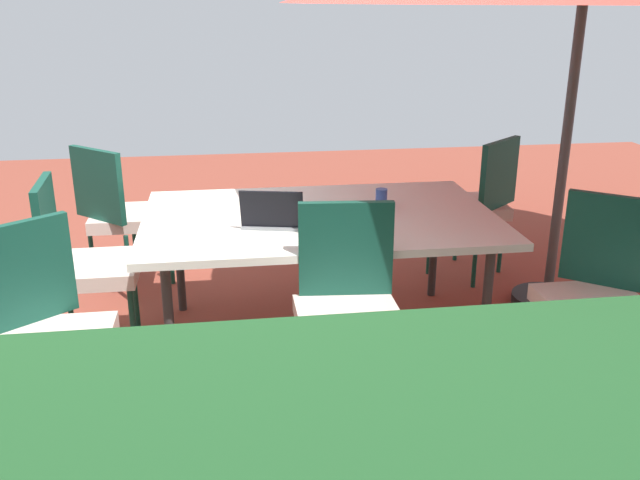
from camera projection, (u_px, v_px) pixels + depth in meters
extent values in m
cube|color=brown|center=(320.00, 336.00, 3.97)|extent=(10.00, 10.00, 0.02)
cube|color=silver|center=(320.00, 218.00, 3.73)|extent=(1.91, 1.22, 0.04)
cylinder|color=#333333|center=(434.00, 246.00, 4.39)|extent=(0.05, 0.05, 0.69)
cylinder|color=#333333|center=(179.00, 258.00, 4.18)|extent=(0.05, 0.05, 0.69)
cylinder|color=#333333|center=(486.00, 305.00, 3.53)|extent=(0.05, 0.05, 0.69)
cylinder|color=#333333|center=(169.00, 325.00, 3.32)|extent=(0.05, 0.05, 0.69)
cylinder|color=#4C4C4C|center=(567.00, 132.00, 4.00)|extent=(0.06, 0.06, 2.21)
cylinder|color=black|center=(547.00, 300.00, 4.36)|extent=(0.44, 0.44, 0.06)
cube|color=beige|center=(349.00, 321.00, 3.04)|extent=(0.46, 0.46, 0.08)
cube|color=#144738|center=(346.00, 249.00, 3.15)|extent=(0.44, 0.08, 0.45)
cylinder|color=#144738|center=(311.00, 396.00, 2.95)|extent=(0.03, 0.03, 0.45)
cylinder|color=#144738|center=(393.00, 393.00, 2.97)|extent=(0.03, 0.03, 0.45)
cylinder|color=#144738|center=(308.00, 355.00, 3.29)|extent=(0.03, 0.03, 0.45)
cylinder|color=#144738|center=(382.00, 353.00, 3.31)|extent=(0.03, 0.03, 0.45)
cube|color=beige|center=(95.00, 269.00, 3.62)|extent=(0.46, 0.46, 0.08)
cube|color=#144738|center=(46.00, 224.00, 3.49)|extent=(0.07, 0.44, 0.45)
cylinder|color=#144738|center=(133.00, 326.00, 3.58)|extent=(0.03, 0.03, 0.45)
cylinder|color=#144738|center=(136.00, 298.00, 3.91)|extent=(0.03, 0.03, 0.45)
cylinder|color=#144738|center=(61.00, 332.00, 3.51)|extent=(0.03, 0.03, 0.45)
cylinder|color=#144738|center=(70.00, 303.00, 3.84)|extent=(0.03, 0.03, 0.45)
cube|color=beige|center=(596.00, 308.00, 3.17)|extent=(0.46, 0.46, 0.08)
cube|color=#144738|center=(611.00, 241.00, 3.25)|extent=(0.37, 0.30, 0.45)
cylinder|color=#144738|center=(541.00, 365.00, 3.20)|extent=(0.03, 0.03, 0.45)
cylinder|color=#144738|center=(623.00, 386.00, 3.02)|extent=(0.03, 0.03, 0.45)
cylinder|color=#144738|center=(558.00, 334.00, 3.49)|extent=(0.03, 0.03, 0.45)
cylinder|color=#144738|center=(634.00, 352.00, 3.31)|extent=(0.03, 0.03, 0.45)
cube|color=beige|center=(54.00, 347.00, 2.81)|extent=(0.46, 0.46, 0.08)
cube|color=#144738|center=(22.00, 274.00, 2.86)|extent=(0.37, 0.30, 0.45)
cylinder|color=#144738|center=(40.00, 438.00, 2.66)|extent=(0.03, 0.03, 0.45)
cylinder|color=#144738|center=(122.00, 401.00, 2.91)|extent=(0.03, 0.03, 0.45)
cylinder|color=#144738|center=(2.00, 403.00, 2.90)|extent=(0.03, 0.03, 0.45)
cylinder|color=#144738|center=(81.00, 371.00, 3.14)|extent=(0.03, 0.03, 0.45)
cube|color=beige|center=(468.00, 207.00, 4.70)|extent=(0.46, 0.46, 0.08)
cube|color=#144738|center=(499.00, 174.00, 4.48)|extent=(0.36, 0.31, 0.45)
cylinder|color=#144738|center=(456.00, 231.00, 5.03)|extent=(0.03, 0.03, 0.45)
cylinder|color=#144738|center=(429.00, 244.00, 4.78)|extent=(0.03, 0.03, 0.45)
cylinder|color=#144738|center=(501.00, 242.00, 4.80)|extent=(0.03, 0.03, 0.45)
cylinder|color=#144738|center=(475.00, 256.00, 4.55)|extent=(0.03, 0.03, 0.45)
cube|color=beige|center=(128.00, 217.00, 4.47)|extent=(0.46, 0.46, 0.08)
cube|color=#144738|center=(98.00, 185.00, 4.22)|extent=(0.35, 0.33, 0.45)
cylinder|color=#144738|center=(171.00, 253.00, 4.61)|extent=(0.03, 0.03, 0.45)
cylinder|color=#144738|center=(135.00, 242.00, 4.80)|extent=(0.03, 0.03, 0.45)
cylinder|color=#144738|center=(129.00, 269.00, 4.33)|extent=(0.03, 0.03, 0.45)
cylinder|color=#144738|center=(93.00, 258.00, 4.52)|extent=(0.03, 0.03, 0.45)
cube|color=gray|center=(275.00, 223.00, 3.57)|extent=(0.36, 0.29, 0.02)
cube|color=black|center=(272.00, 209.00, 3.43)|extent=(0.32, 0.12, 0.20)
cylinder|color=#334C99|center=(381.00, 198.00, 3.85)|extent=(0.07, 0.07, 0.11)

